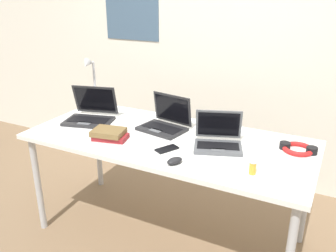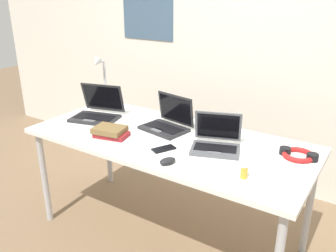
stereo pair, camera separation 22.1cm
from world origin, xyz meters
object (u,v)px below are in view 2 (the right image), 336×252
at_px(headphones, 298,155).
at_px(book_stack, 110,132).
at_px(desk_lamp, 102,81).
at_px(cell_phone, 164,149).
at_px(laptop_far_corner, 216,142).
at_px(computer_mouse, 168,161).
at_px(laptop_front_left, 97,112).
at_px(pill_bottle, 244,171).
at_px(laptop_back_right, 168,123).

bearing_deg(headphones, book_stack, -162.12).
xyz_separation_m(desk_lamp, cell_phone, (0.88, -0.44, -0.19)).
xyz_separation_m(desk_lamp, book_stack, (0.48, -0.46, -0.17)).
distance_m(laptop_far_corner, book_stack, 0.68).
bearing_deg(desk_lamp, computer_mouse, -30.15).
bearing_deg(cell_phone, laptop_front_left, -167.65).
bearing_deg(computer_mouse, laptop_far_corner, 91.30).
bearing_deg(laptop_far_corner, computer_mouse, -112.87).
height_order(computer_mouse, cell_phone, computer_mouse).
distance_m(computer_mouse, pill_bottle, 0.41).
xyz_separation_m(desk_lamp, headphones, (1.56, -0.11, -0.18)).
distance_m(laptop_back_right, pill_bottle, 0.77).
distance_m(cell_phone, pill_bottle, 0.52).
bearing_deg(laptop_front_left, cell_phone, -15.19).
relative_size(laptop_front_left, pill_bottle, 4.86).
bearing_deg(computer_mouse, laptop_front_left, -177.68).
bearing_deg(pill_bottle, cell_phone, 173.45).
bearing_deg(laptop_far_corner, desk_lamp, 167.03).
xyz_separation_m(laptop_back_right, book_stack, (-0.23, -0.31, -0.01)).
xyz_separation_m(laptop_front_left, pill_bottle, (1.23, -0.25, -0.01)).
bearing_deg(pill_bottle, laptop_front_left, 168.40).
relative_size(desk_lamp, computer_mouse, 4.17).
bearing_deg(laptop_back_right, laptop_far_corner, -14.88).
relative_size(laptop_far_corner, laptop_back_right, 1.02).
relative_size(laptop_far_corner, laptop_front_left, 0.89).
bearing_deg(book_stack, laptop_back_right, 52.95).
bearing_deg(desk_lamp, headphones, -4.00).
bearing_deg(cell_phone, headphones, 53.06).
distance_m(desk_lamp, laptop_far_corner, 1.17).
distance_m(desk_lamp, computer_mouse, 1.16).
xyz_separation_m(laptop_front_left, laptop_back_right, (0.55, 0.10, -0.00)).
bearing_deg(laptop_front_left, desk_lamp, 124.18).
bearing_deg(laptop_far_corner, pill_bottle, -41.49).
height_order(headphones, book_stack, book_stack).
xyz_separation_m(desk_lamp, laptop_front_left, (0.17, -0.25, -0.15)).
relative_size(laptop_back_right, cell_phone, 2.47).
distance_m(laptop_front_left, computer_mouse, 0.89).
bearing_deg(computer_mouse, pill_bottle, 35.26).
height_order(computer_mouse, book_stack, book_stack).
height_order(laptop_far_corner, headphones, laptop_far_corner).
distance_m(computer_mouse, book_stack, 0.53).
height_order(desk_lamp, laptop_back_right, desk_lamp).
distance_m(laptop_back_right, book_stack, 0.39).
bearing_deg(book_stack, headphones, 17.88).
xyz_separation_m(cell_phone, headphones, (0.69, 0.33, 0.01)).
bearing_deg(cell_phone, computer_mouse, -22.28).
bearing_deg(pill_bottle, book_stack, 177.55).
bearing_deg(computer_mouse, cell_phone, 154.35).
xyz_separation_m(desk_lamp, pill_bottle, (1.40, -0.50, -0.16)).
bearing_deg(headphones, cell_phone, -154.48).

